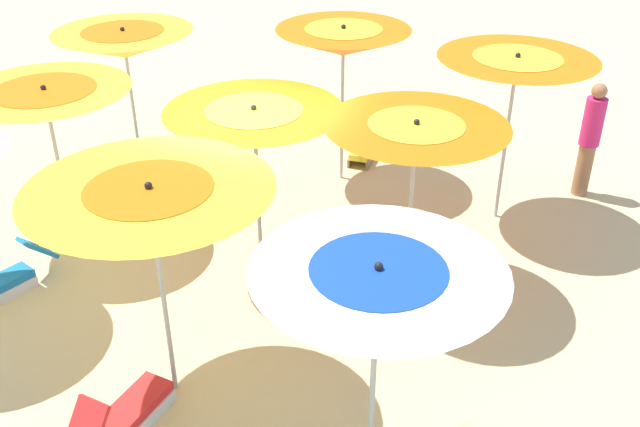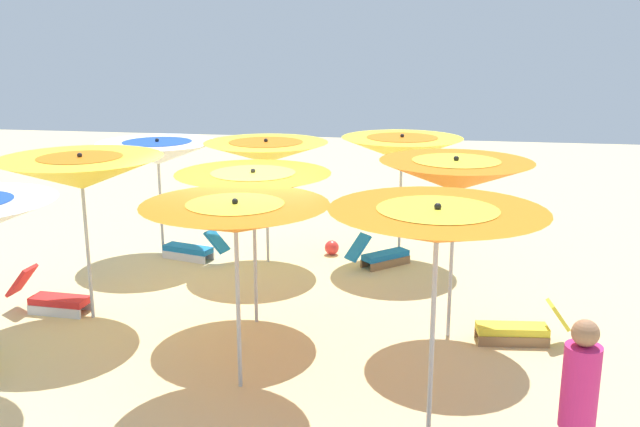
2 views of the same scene
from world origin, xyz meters
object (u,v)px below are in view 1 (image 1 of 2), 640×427
beach_umbrella_0 (124,44)px  beach_umbrella_5 (151,209)px  lounger_4 (124,413)px  beachgoer_0 (590,138)px  beach_umbrella_6 (516,69)px  beach_umbrella_8 (378,290)px  beach_umbrella_3 (343,42)px  beach_umbrella_4 (254,122)px  beach_umbrella_7 (416,138)px  lounger_2 (3,281)px  lounger_3 (154,164)px  beach_ball (88,188)px  beach_umbrella_1 (46,102)px  lounger_1 (366,145)px

beach_umbrella_0 → beach_umbrella_5: beach_umbrella_5 is taller
lounger_4 → beachgoer_0: bearing=-23.9°
beach_umbrella_6 → beach_umbrella_8: 5.06m
beach_umbrella_3 → beach_umbrella_0: bearing=-165.3°
beach_umbrella_3 → beach_umbrella_5: 5.06m
beach_umbrella_3 → lounger_4: (0.10, -5.74, -2.00)m
beach_umbrella_4 → beach_umbrella_6: bearing=44.0°
beach_umbrella_0 → lounger_4: size_ratio=1.86×
beach_umbrella_0 → beach_umbrella_7: bearing=-16.8°
beach_umbrella_5 → beach_umbrella_6: beach_umbrella_6 is taller
lounger_2 → beach_umbrella_4: bearing=141.0°
beach_umbrella_7 → lounger_4: beach_umbrella_7 is taller
lounger_3 → beach_ball: 1.10m
lounger_4 → lounger_3: bearing=35.3°
beach_umbrella_0 → lounger_3: beach_umbrella_0 is taller
beach_umbrella_1 → beach_ball: bearing=119.4°
beach_umbrella_4 → beach_umbrella_0: bearing=150.4°
lounger_2 → beach_umbrella_0: bearing=-154.6°
beach_umbrella_3 → beach_umbrella_5: beach_umbrella_3 is taller
beach_umbrella_3 → beach_umbrella_4: bearing=-90.7°
beach_umbrella_7 → beach_umbrella_6: bearing=72.7°
beach_umbrella_0 → lounger_1: (3.33, 1.77, -1.83)m
beach_umbrella_0 → beachgoer_0: beach_umbrella_0 is taller
lounger_3 → beach_umbrella_6: bearing=-123.6°
beach_umbrella_5 → beachgoer_0: (3.35, 6.04, -1.20)m
beach_umbrella_8 → beach_umbrella_0: bearing=142.1°
beach_umbrella_5 → lounger_1: 6.28m
beach_umbrella_7 → beachgoer_0: beach_umbrella_7 is taller
beach_umbrella_0 → lounger_3: (0.49, -0.29, -1.82)m
beach_umbrella_1 → beach_umbrella_5: 3.49m
beach_umbrella_7 → lounger_3: 5.11m
beach_umbrella_5 → beach_umbrella_6: bearing=64.4°
beach_umbrella_8 → lounger_2: beach_umbrella_8 is taller
beach_umbrella_4 → beach_umbrella_8: beach_umbrella_8 is taller
beach_umbrella_4 → beach_umbrella_7: bearing=8.8°
beach_umbrella_8 → beachgoer_0: size_ratio=1.30×
beach_umbrella_1 → beach_umbrella_3: bearing=49.3°
beach_umbrella_8 → beach_umbrella_7: bearing=101.4°
beach_umbrella_7 → lounger_3: beach_umbrella_7 is taller
beach_ball → beach_umbrella_1: bearing=-60.6°
beach_umbrella_7 → beachgoer_0: bearing=63.1°
lounger_2 → lounger_3: (-0.16, 3.39, 0.01)m
beach_umbrella_1 → beach_umbrella_7: beach_umbrella_7 is taller
beach_umbrella_5 → beach_umbrella_8: 2.23m
beach_umbrella_3 → beach_ball: 4.44m
beach_umbrella_5 → lounger_1: size_ratio=1.99×
beach_umbrella_1 → beach_umbrella_3: 4.18m
beach_umbrella_4 → lounger_1: beach_umbrella_4 is taller
beach_umbrella_8 → lounger_3: beach_umbrella_8 is taller
beach_umbrella_1 → beach_umbrella_5: bearing=-32.9°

